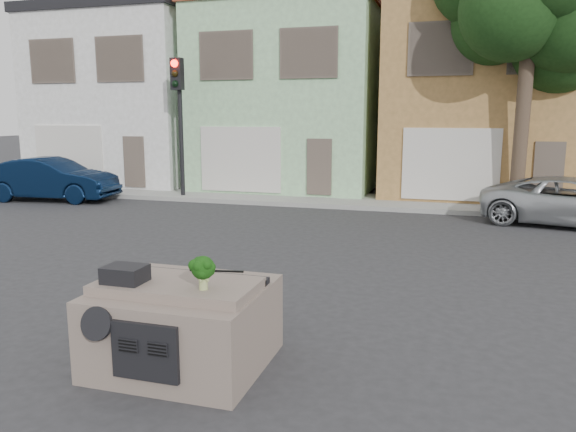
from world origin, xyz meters
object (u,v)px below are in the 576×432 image
at_px(navy_sedan, 53,200).
at_px(broccoli, 203,272).
at_px(traffic_signal, 180,130).
at_px(silver_pickup, 571,226).

bearing_deg(navy_sedan, broccoli, -141.62).
bearing_deg(traffic_signal, silver_pickup, -5.82).
bearing_deg(silver_pickup, traffic_signal, 96.65).
bearing_deg(navy_sedan, traffic_signal, -77.02).
relative_size(navy_sedan, silver_pickup, 0.96).
distance_m(silver_pickup, broccoli, 13.02).
relative_size(navy_sedan, broccoli, 11.75).
xyz_separation_m(silver_pickup, broccoli, (-5.90, -11.53, 1.32)).
distance_m(traffic_signal, broccoli, 14.64).
relative_size(navy_sedan, traffic_signal, 0.93).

